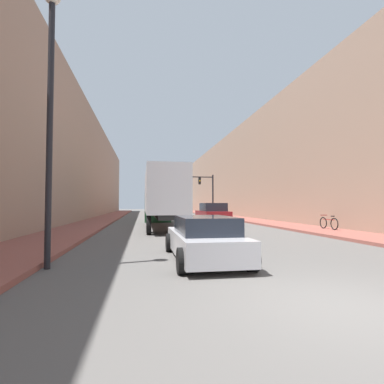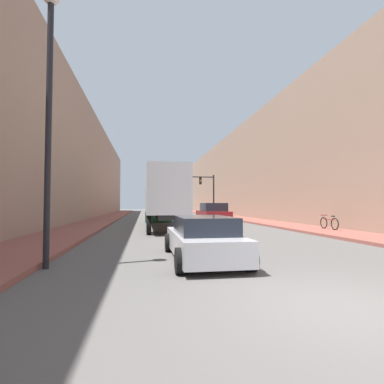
{
  "view_description": "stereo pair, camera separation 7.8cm",
  "coord_description": "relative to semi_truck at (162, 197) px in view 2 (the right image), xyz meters",
  "views": [
    {
      "loc": [
        -3.3,
        -4.41,
        1.68
      ],
      "look_at": [
        -0.57,
        12.11,
        2.36
      ],
      "focal_mm": 28.0,
      "sensor_mm": 36.0,
      "label": 1
    },
    {
      "loc": [
        -3.22,
        -4.42,
        1.68
      ],
      "look_at": [
        -0.57,
        12.11,
        2.36
      ],
      "focal_mm": 28.0,
      "sensor_mm": 36.0,
      "label": 2
    }
  ],
  "objects": [
    {
      "name": "ground_plane",
      "position": [
        1.9,
        -18.24,
        -2.23
      ],
      "size": [
        200.0,
        200.0,
        0.0
      ],
      "primitive_type": "plane",
      "color": "#565451"
    },
    {
      "name": "sidewalk_right",
      "position": [
        9.33,
        11.76,
        -2.16
      ],
      "size": [
        3.08,
        80.0,
        0.15
      ],
      "color": "brown",
      "rests_on": "ground"
    },
    {
      "name": "sidewalk_left",
      "position": [
        -5.53,
        11.76,
        -2.16
      ],
      "size": [
        3.08,
        80.0,
        0.15
      ],
      "color": "brown",
      "rests_on": "ground"
    },
    {
      "name": "building_right",
      "position": [
        13.87,
        11.76,
        3.72
      ],
      "size": [
        6.0,
        80.0,
        11.9
      ],
      "color": "#997A66",
      "rests_on": "ground"
    },
    {
      "name": "building_left",
      "position": [
        -10.07,
        11.76,
        3.95
      ],
      "size": [
        6.0,
        80.0,
        12.37
      ],
      "color": "#997A66",
      "rests_on": "ground"
    },
    {
      "name": "semi_truck",
      "position": [
        0.0,
        0.0,
        0.0
      ],
      "size": [
        2.4,
        14.45,
        3.91
      ],
      "color": "silver",
      "rests_on": "ground"
    },
    {
      "name": "sedan_car",
      "position": [
        0.43,
        -13.75,
        -1.6
      ],
      "size": [
        2.0,
        4.77,
        1.32
      ],
      "color": "#B7B7BC",
      "rests_on": "ground"
    },
    {
      "name": "suv_car",
      "position": [
        4.14,
        0.81,
        -1.39
      ],
      "size": [
        2.2,
        4.75,
        1.77
      ],
      "color": "maroon",
      "rests_on": "ground"
    },
    {
      "name": "traffic_signal_gantry",
      "position": [
        5.58,
        15.36,
        1.77
      ],
      "size": [
        7.13,
        0.35,
        5.51
      ],
      "color": "black",
      "rests_on": "ground"
    },
    {
      "name": "street_lamp",
      "position": [
        -3.84,
        -14.3,
        2.52
      ],
      "size": [
        0.44,
        0.44,
        7.52
      ],
      "color": "black",
      "rests_on": "ground"
    },
    {
      "name": "parked_bicycle",
      "position": [
        9.87,
        -5.88,
        -1.7
      ],
      "size": [
        0.44,
        1.82,
        0.86
      ],
      "color": "black",
      "rests_on": "sidewalk_right"
    }
  ]
}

